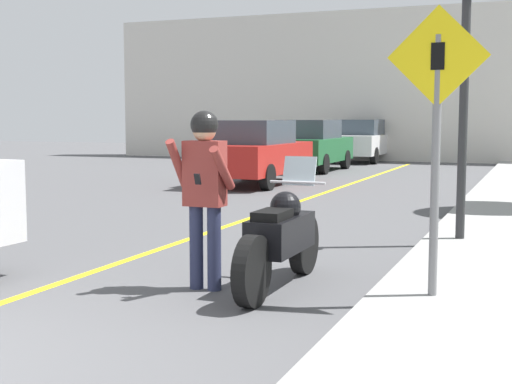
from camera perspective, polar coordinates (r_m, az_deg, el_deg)
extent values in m
cube|color=yellow|center=(10.48, -4.88, -3.59)|extent=(0.12, 36.00, 0.01)
cube|color=beige|center=(29.54, 14.11, 8.30)|extent=(28.00, 1.20, 6.09)
cylinder|color=black|center=(6.56, -0.32, -6.36)|extent=(0.14, 0.67, 0.67)
cylinder|color=black|center=(7.98, 3.86, -4.17)|extent=(0.14, 0.67, 0.67)
cube|color=black|center=(7.23, 1.98, -3.37)|extent=(0.40, 1.06, 0.36)
sphere|color=black|center=(7.32, 2.37, -1.19)|extent=(0.32, 0.32, 0.32)
cube|color=black|center=(6.97, 1.31, -1.88)|extent=(0.28, 0.48, 0.10)
cylinder|color=silver|center=(7.66, 3.34, 0.77)|extent=(0.62, 0.03, 0.03)
cube|color=silver|center=(7.71, 3.50, 1.70)|extent=(0.36, 0.12, 0.31)
cylinder|color=#282D4C|center=(7.28, -4.79, -4.42)|extent=(0.14, 0.14, 0.85)
cylinder|color=#282D4C|center=(7.19, -3.36, -4.53)|extent=(0.14, 0.14, 0.85)
cube|color=maroon|center=(7.14, -4.13, 1.49)|extent=(0.40, 0.22, 0.65)
cylinder|color=maroon|center=(7.16, -6.28, 2.27)|extent=(0.09, 0.39, 0.51)
cylinder|color=maroon|center=(6.92, -2.71, 1.90)|extent=(0.09, 0.46, 0.46)
sphere|color=tan|center=(7.12, -4.15, 4.97)|extent=(0.24, 0.24, 0.24)
sphere|color=black|center=(7.12, -4.16, 5.40)|extent=(0.28, 0.28, 0.28)
cube|color=black|center=(6.87, -4.70, 1.03)|extent=(0.06, 0.05, 0.11)
cylinder|color=slate|center=(6.67, 14.16, 1.93)|extent=(0.08, 0.08, 2.37)
cube|color=yellow|center=(6.66, 14.36, 10.47)|extent=(0.91, 0.02, 0.91)
cube|color=black|center=(6.65, 14.34, 10.48)|extent=(0.12, 0.01, 0.24)
cylinder|color=#2D2D30|center=(9.99, 16.31, 7.81)|extent=(0.12, 0.12, 4.00)
cylinder|color=black|center=(20.16, -0.83, 1.91)|extent=(0.22, 0.64, 0.64)
cylinder|color=black|center=(19.58, 3.64, 1.78)|extent=(0.22, 0.64, 0.64)
cylinder|color=black|center=(17.79, -4.07, 1.36)|extent=(0.22, 0.64, 0.64)
cylinder|color=black|center=(17.14, 0.91, 1.20)|extent=(0.22, 0.64, 0.64)
cube|color=#B21E19|center=(18.62, -0.03, 2.75)|extent=(1.80, 4.20, 0.76)
cube|color=#38424C|center=(18.44, -0.22, 4.83)|extent=(1.58, 2.18, 0.60)
cylinder|color=black|center=(25.13, 3.49, 2.69)|extent=(0.22, 0.64, 0.64)
cylinder|color=black|center=(24.66, 7.15, 2.59)|extent=(0.22, 0.64, 0.64)
cylinder|color=black|center=(22.68, 1.41, 2.35)|extent=(0.22, 0.64, 0.64)
cylinder|color=black|center=(22.15, 5.43, 2.24)|extent=(0.22, 0.64, 0.64)
cube|color=#1E6033|center=(23.62, 4.41, 3.40)|extent=(1.80, 4.20, 0.76)
cube|color=#38424C|center=(23.44, 4.30, 5.05)|extent=(1.58, 2.18, 0.60)
cylinder|color=black|center=(30.21, 7.44, 3.19)|extent=(0.22, 0.64, 0.64)
cylinder|color=black|center=(29.84, 10.52, 3.11)|extent=(0.22, 0.64, 0.64)
cylinder|color=black|center=(27.69, 6.09, 2.97)|extent=(0.22, 0.64, 0.64)
cylinder|color=black|center=(27.29, 9.44, 2.88)|extent=(0.22, 0.64, 0.64)
cube|color=white|center=(28.73, 8.40, 3.80)|extent=(1.80, 4.20, 0.76)
cube|color=#38424C|center=(28.55, 8.34, 5.15)|extent=(1.58, 2.18, 0.60)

